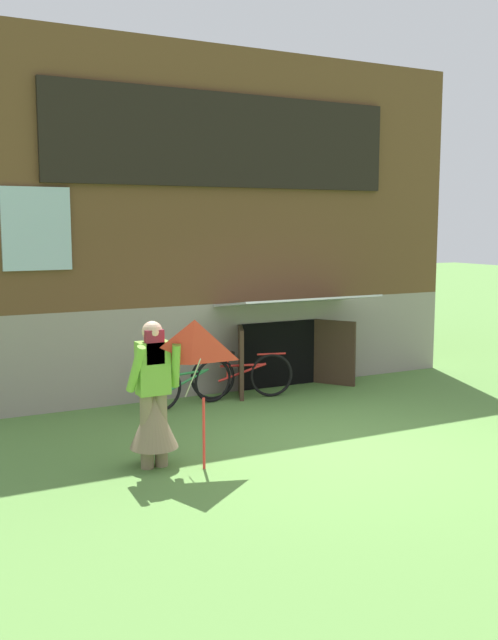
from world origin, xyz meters
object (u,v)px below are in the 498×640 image
(person, at_px, (154,407))
(kite, at_px, (195,355))
(bicycle_green, at_px, (188,383))
(bicycle_red, at_px, (242,375))

(person, relative_size, kite, 1.01)
(kite, bearing_deg, person, 122.45)
(person, height_order, kite, person)
(person, bearing_deg, bicycle_green, 76.93)
(person, height_order, bicycle_red, person)
(kite, height_order, bicycle_green, kite)
(kite, distance_m, bicycle_red, 3.48)
(person, relative_size, bicycle_red, 1.04)
(kite, height_order, bicycle_red, kite)
(person, distance_m, bicycle_green, 2.57)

